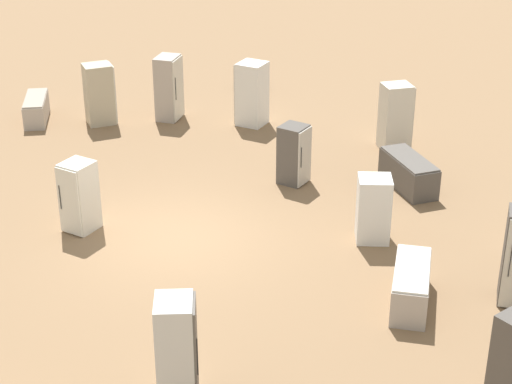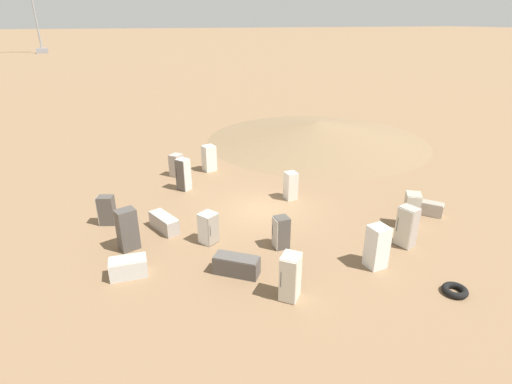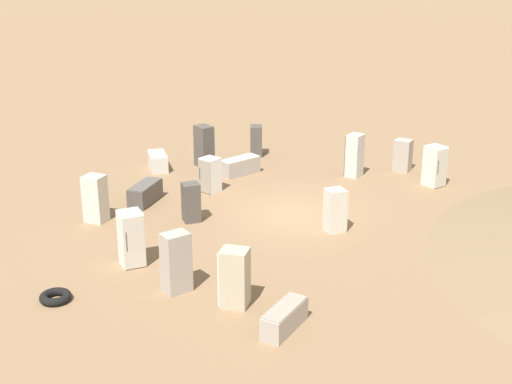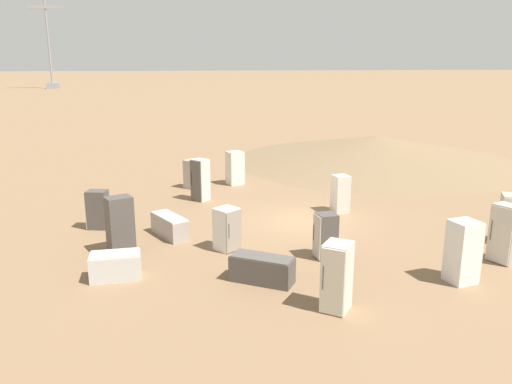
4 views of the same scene
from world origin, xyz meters
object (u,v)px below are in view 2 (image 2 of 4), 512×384
object	(u,v)px
discarded_fridge_3	(176,165)
discarded_fridge_15	(209,158)
discarded_fridge_1	(237,265)
discarded_fridge_7	(291,186)
discarded_fridge_11	(407,227)
discarded_fridge_10	(377,247)
discarded_fridge_4	(127,229)
power_pylon_0	(37,26)
discarded_fridge_12	(208,228)
discarded_fridge_6	(183,174)
discarded_fridge_9	(281,232)
discarded_fridge_2	(425,207)
discarded_fridge_8	(107,210)
discarded_fridge_14	(164,223)
discarded_fridge_5	(128,267)
discarded_fridge_0	(290,277)
discarded_fridge_13	(411,210)
scrap_tire	(455,290)

from	to	relation	value
discarded_fridge_3	discarded_fridge_15	world-z (taller)	discarded_fridge_15
discarded_fridge_1	discarded_fridge_7	world-z (taller)	discarded_fridge_7
discarded_fridge_3	discarded_fridge_11	bearing A→B (deg)	-98.56
discarded_fridge_10	discarded_fridge_4	bearing A→B (deg)	-123.41
power_pylon_0	discarded_fridge_12	bearing A→B (deg)	-80.74
discarded_fridge_3	discarded_fridge_6	xyz separation A→B (m)	(0.02, -2.41, 0.23)
discarded_fridge_3	discarded_fridge_9	world-z (taller)	discarded_fridge_9
discarded_fridge_7	discarded_fridge_10	size ratio (longest dim) A/B	0.87
discarded_fridge_2	discarded_fridge_10	xyz separation A→B (m)	(-5.28, -3.17, 0.56)
discarded_fridge_8	discarded_fridge_9	xyz separation A→B (m)	(7.09, -4.91, -0.00)
discarded_fridge_7	discarded_fridge_14	distance (m)	7.26
discarded_fridge_12	discarded_fridge_15	world-z (taller)	discarded_fridge_15
discarded_fridge_5	discarded_fridge_7	bearing A→B (deg)	120.01
discarded_fridge_0	discarded_fridge_2	xyz separation A→B (m)	(9.38, 3.82, -0.54)
discarded_fridge_9	discarded_fridge_14	xyz separation A→B (m)	(-4.59, 3.34, -0.35)
discarded_fridge_2	discarded_fridge_11	size ratio (longest dim) A/B	0.90
power_pylon_0	discarded_fridge_13	xyz separation A→B (m)	(29.79, -126.48, -6.65)
discarded_fridge_14	discarded_fridge_4	bearing A→B (deg)	-166.50
discarded_fridge_15	discarded_fridge_9	bearing A→B (deg)	-11.96
discarded_fridge_6	discarded_fridge_9	xyz separation A→B (m)	(2.78, -7.94, -0.21)
discarded_fridge_7	discarded_fridge_9	world-z (taller)	discarded_fridge_7
discarded_fridge_9	discarded_fridge_8	bearing A→B (deg)	54.14
discarded_fridge_1	discarded_fridge_6	size ratio (longest dim) A/B	0.98
discarded_fridge_12	discarded_fridge_5	bearing A→B (deg)	-9.45
discarded_fridge_0	discarded_fridge_1	bearing A→B (deg)	-14.82
discarded_fridge_6	discarded_fridge_13	xyz separation A→B (m)	(9.39, -8.30, -0.08)
discarded_fridge_0	discarded_fridge_2	world-z (taller)	discarded_fridge_0
discarded_fridge_6	discarded_fridge_7	xyz separation A→B (m)	(5.34, -3.34, -0.16)
discarded_fridge_5	discarded_fridge_13	xyz separation A→B (m)	(13.03, -0.40, 0.47)
power_pylon_0	scrap_tire	xyz separation A→B (m)	(27.90, -131.29, -7.38)
discarded_fridge_7	discarded_fridge_9	xyz separation A→B (m)	(-2.56, -4.60, -0.05)
power_pylon_0	discarded_fridge_15	world-z (taller)	power_pylon_0
discarded_fridge_2	discarded_fridge_11	distance (m)	3.84
discarded_fridge_3	discarded_fridge_8	world-z (taller)	discarded_fridge_8
discarded_fridge_2	discarded_fridge_3	distance (m)	14.84
discarded_fridge_6	discarded_fridge_10	world-z (taller)	discarded_fridge_6
discarded_fridge_2	discarded_fridge_14	world-z (taller)	discarded_fridge_14
scrap_tire	discarded_fridge_0	bearing A→B (deg)	162.25
discarded_fridge_2	discarded_fridge_9	world-z (taller)	discarded_fridge_9
discarded_fridge_2	discarded_fridge_4	distance (m)	14.67
discarded_fridge_4	discarded_fridge_6	xyz separation A→B (m)	(3.49, 5.78, 0.00)
discarded_fridge_7	discarded_fridge_11	distance (m)	6.86
discarded_fridge_2	discarded_fridge_7	bearing A→B (deg)	-76.87
discarded_fridge_13	discarded_fridge_14	world-z (taller)	discarded_fridge_13
discarded_fridge_6	discarded_fridge_9	world-z (taller)	discarded_fridge_6
discarded_fridge_1	discarded_fridge_11	bearing A→B (deg)	123.51
power_pylon_0	discarded_fridge_2	xyz separation A→B (m)	(31.48, -125.62, -7.16)
discarded_fridge_15	power_pylon_0	bearing A→B (deg)	175.90
discarded_fridge_8	discarded_fridge_11	distance (m)	13.98
power_pylon_0	scrap_tire	bearing A→B (deg)	-78.00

